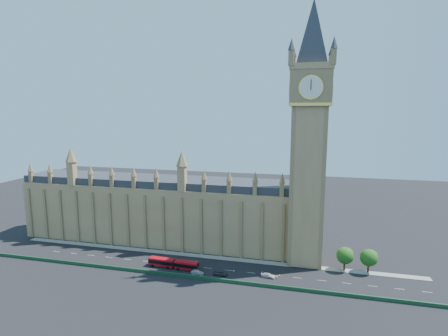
% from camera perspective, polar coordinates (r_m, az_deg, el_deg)
% --- Properties ---
extents(ground, '(400.00, 400.00, 0.00)m').
position_cam_1_polar(ground, '(132.86, -4.43, -15.80)').
color(ground, black).
rests_on(ground, ground).
extents(palace_westminster, '(120.00, 20.00, 28.00)m').
position_cam_1_polar(palace_westminster, '(156.01, -10.76, -6.68)').
color(palace_westminster, '#99764A').
rests_on(palace_westminster, ground).
extents(elizabeth_tower, '(20.59, 20.59, 105.00)m').
position_cam_1_polar(elizabeth_tower, '(128.35, 13.83, 8.25)').
color(elizabeth_tower, '#99764A').
rests_on(elizabeth_tower, ground).
extents(bridge_parapet, '(160.00, 0.60, 1.20)m').
position_cam_1_polar(bridge_parapet, '(124.93, -5.77, -17.21)').
color(bridge_parapet, '#1E4C2D').
rests_on(bridge_parapet, ground).
extents(kerb_north, '(160.00, 3.00, 0.16)m').
position_cam_1_polar(kerb_north, '(141.09, -3.19, -14.21)').
color(kerb_north, gray).
rests_on(kerb_north, ground).
extents(tree_east_near, '(6.00, 6.00, 8.50)m').
position_cam_1_polar(tree_east_near, '(134.94, 19.23, -13.28)').
color(tree_east_near, '#382619').
rests_on(tree_east_near, ground).
extents(tree_east_far, '(6.00, 6.00, 8.50)m').
position_cam_1_polar(tree_east_far, '(136.02, 22.68, -13.31)').
color(tree_east_far, '#382619').
rests_on(tree_east_far, ground).
extents(red_bus, '(18.95, 3.88, 3.20)m').
position_cam_1_polar(red_bus, '(132.10, -8.28, -15.22)').
color(red_bus, '#AC0B15').
rests_on(red_bus, ground).
extents(car_grey, '(4.80, 2.14, 1.60)m').
position_cam_1_polar(car_grey, '(126.12, -0.62, -16.79)').
color(car_grey, '#383B3F').
rests_on(car_grey, ground).
extents(car_silver, '(4.52, 1.79, 1.46)m').
position_cam_1_polar(car_silver, '(126.98, -4.39, -16.67)').
color(car_silver, '#929499').
rests_on(car_silver, ground).
extents(car_white, '(5.01, 2.50, 1.40)m').
position_cam_1_polar(car_white, '(125.74, 7.22, -17.00)').
color(car_white, silver).
rests_on(car_white, ground).
extents(cone_a, '(0.61, 0.61, 0.77)m').
position_cam_1_polar(cone_a, '(128.69, 1.65, -16.45)').
color(cone_a, black).
rests_on(cone_a, ground).
extents(cone_b, '(0.42, 0.42, 0.63)m').
position_cam_1_polar(cone_b, '(126.79, 7.59, -16.98)').
color(cone_b, black).
rests_on(cone_b, ground).
extents(cone_c, '(0.60, 0.60, 0.75)m').
position_cam_1_polar(cone_c, '(125.62, 8.66, -17.23)').
color(cone_c, black).
rests_on(cone_c, ground).
extents(cone_d, '(0.63, 0.63, 0.79)m').
position_cam_1_polar(cone_d, '(126.73, 9.02, -16.98)').
color(cone_d, black).
rests_on(cone_d, ground).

